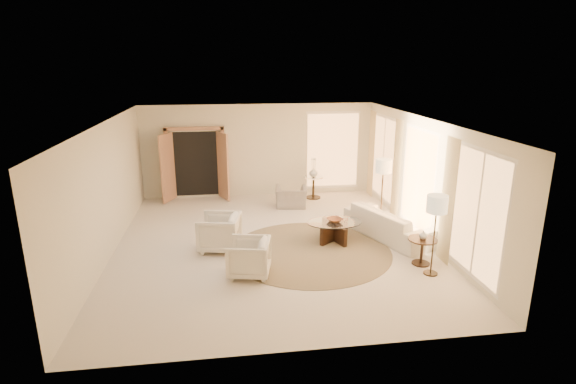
{
  "coord_description": "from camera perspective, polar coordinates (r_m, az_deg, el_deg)",
  "views": [
    {
      "loc": [
        -0.97,
        -9.49,
        4.01
      ],
      "look_at": [
        0.4,
        0.4,
        1.1
      ],
      "focal_mm": 28.0,
      "sensor_mm": 36.0,
      "label": 1
    }
  ],
  "objects": [
    {
      "name": "end_table",
      "position": [
        9.6,
        16.67,
        -6.68
      ],
      "size": [
        0.59,
        0.59,
        0.56
      ],
      "rotation": [
        0.0,
        0.0,
        0.13
      ],
      "color": "black",
      "rests_on": "room"
    },
    {
      "name": "side_table",
      "position": [
        13.63,
        3.24,
        0.89
      ],
      "size": [
        0.58,
        0.58,
        0.68
      ],
      "rotation": [
        0.0,
        0.0,
        0.27
      ],
      "color": "black",
      "rests_on": "room"
    },
    {
      "name": "floor_lamp_near",
      "position": [
        11.49,
        12.03,
        2.87
      ],
      "size": [
        0.41,
        0.41,
        1.67
      ],
      "rotation": [
        0.0,
        0.0,
        0.14
      ],
      "color": "black",
      "rests_on": "room"
    },
    {
      "name": "windows_right",
      "position": [
        10.89,
        16.34,
        1.44
      ],
      "size": [
        0.1,
        6.4,
        2.4
      ],
      "primitive_type": null,
      "color": "#FFB266",
      "rests_on": "room"
    },
    {
      "name": "area_rug",
      "position": [
        9.96,
        2.8,
        -7.47
      ],
      "size": [
        4.16,
        4.16,
        0.01
      ],
      "primitive_type": "cylinder",
      "rotation": [
        0.0,
        0.0,
        -0.19
      ],
      "color": "#483C29",
      "rests_on": "room"
    },
    {
      "name": "french_doors",
      "position": [
        13.66,
        -11.63,
        3.47
      ],
      "size": [
        1.95,
        0.66,
        2.16
      ],
      "color": "tan",
      "rests_on": "room"
    },
    {
      "name": "accent_chair",
      "position": [
        12.79,
        0.4,
        -0.22
      ],
      "size": [
        0.95,
        0.69,
        0.77
      ],
      "primitive_type": "imported",
      "rotation": [
        0.0,
        0.0,
        3.01
      ],
      "color": "gray",
      "rests_on": "room"
    },
    {
      "name": "sofa",
      "position": [
        10.88,
        12.74,
        -3.87
      ],
      "size": [
        1.76,
        2.53,
        0.69
      ],
      "primitive_type": "imported",
      "rotation": [
        0.0,
        0.0,
        1.97
      ],
      "color": "white",
      "rests_on": "room"
    },
    {
      "name": "armchair_right",
      "position": [
        8.79,
        -5.01,
        -8.08
      ],
      "size": [
        0.86,
        0.9,
        0.8
      ],
      "primitive_type": "imported",
      "rotation": [
        0.0,
        0.0,
        -1.77
      ],
      "color": "white",
      "rests_on": "room"
    },
    {
      "name": "floor_lamp_far",
      "position": [
        8.88,
        18.37,
        -1.91
      ],
      "size": [
        0.39,
        0.39,
        1.61
      ],
      "rotation": [
        0.0,
        0.0,
        -0.25
      ],
      "color": "black",
      "rests_on": "room"
    },
    {
      "name": "window_back_corner",
      "position": [
        14.09,
        5.7,
        5.28
      ],
      "size": [
        1.7,
        0.1,
        2.4
      ],
      "primitive_type": null,
      "color": "#FFB266",
      "rests_on": "room"
    },
    {
      "name": "side_vase",
      "position": [
        13.53,
        3.27,
        2.52
      ],
      "size": [
        0.33,
        0.33,
        0.27
      ],
      "primitive_type": "imported",
      "rotation": [
        0.0,
        0.0,
        0.32
      ],
      "color": "silver",
      "rests_on": "side_table"
    },
    {
      "name": "room",
      "position": [
        9.89,
        -1.98,
        0.93
      ],
      "size": [
        7.04,
        8.04,
        2.83
      ],
      "color": "silver",
      "rests_on": "ground"
    },
    {
      "name": "armchair_left",
      "position": [
        10.0,
        -8.72,
        -4.87
      ],
      "size": [
        0.96,
        1.0,
        0.88
      ],
      "primitive_type": "imported",
      "rotation": [
        0.0,
        0.0,
        -1.77
      ],
      "color": "white",
      "rests_on": "room"
    },
    {
      "name": "end_vase",
      "position": [
        9.51,
        16.79,
        -5.24
      ],
      "size": [
        0.19,
        0.19,
        0.18
      ],
      "primitive_type": "imported",
      "rotation": [
        0.0,
        0.0,
        0.11
      ],
      "color": "silver",
      "rests_on": "end_table"
    },
    {
      "name": "bowl",
      "position": [
        10.38,
        5.94,
        -3.56
      ],
      "size": [
        0.45,
        0.45,
        0.08
      ],
      "primitive_type": "imported",
      "rotation": [
        0.0,
        0.0,
        0.39
      ],
      "color": "brown",
      "rests_on": "coffee_table"
    },
    {
      "name": "coffee_table",
      "position": [
        10.46,
        5.9,
        -4.66
      ],
      "size": [
        1.57,
        1.57,
        0.47
      ],
      "rotation": [
        0.0,
        0.0,
        -0.28
      ],
      "color": "black",
      "rests_on": "room"
    },
    {
      "name": "curtains_right",
      "position": [
        11.68,
        14.33,
        2.32
      ],
      "size": [
        0.06,
        5.2,
        2.6
      ],
      "primitive_type": null,
      "color": "#CEBE8A",
      "rests_on": "room"
    }
  ]
}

